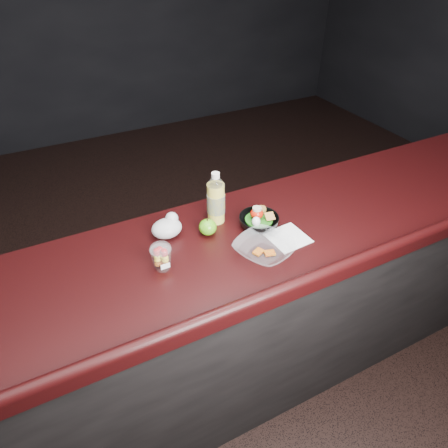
{
  "coord_description": "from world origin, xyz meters",
  "views": [
    {
      "loc": [
        -0.59,
        -0.88,
        2.11
      ],
      "look_at": [
        0.02,
        0.33,
        1.1
      ],
      "focal_mm": 32.0,
      "sensor_mm": 36.0,
      "label": 1
    }
  ],
  "objects": [
    {
      "name": "paper_napkin",
      "position": [
        0.27,
        0.21,
        1.02
      ],
      "size": [
        0.17,
        0.17,
        0.0
      ],
      "primitive_type": "cube",
      "rotation": [
        0.0,
        0.0,
        0.07
      ],
      "color": "white",
      "rests_on": "counter"
    },
    {
      "name": "snack_bowl",
      "position": [
        0.2,
        0.34,
        1.05
      ],
      "size": [
        0.2,
        0.2,
        0.1
      ],
      "rotation": [
        0.0,
        0.0,
        0.11
      ],
      "color": "black",
      "rests_on": "counter"
    },
    {
      "name": "takeout_bowl",
      "position": [
        0.13,
        0.16,
        1.05
      ],
      "size": [
        0.3,
        0.3,
        0.06
      ],
      "rotation": [
        0.0,
        0.0,
        0.37
      ],
      "color": "silver",
      "rests_on": "counter"
    },
    {
      "name": "green_apple",
      "position": [
        -0.02,
        0.39,
        1.06
      ],
      "size": [
        0.08,
        0.08,
        0.08
      ],
      "color": "#309010",
      "rests_on": "counter"
    },
    {
      "name": "ground",
      "position": [
        0.0,
        0.0,
        0.0
      ],
      "size": [
        8.0,
        8.0,
        0.0
      ],
      "primitive_type": "plane",
      "color": "black",
      "rests_on": "ground"
    },
    {
      "name": "fruit_cup",
      "position": [
        -0.28,
        0.28,
        1.08
      ],
      "size": [
        0.09,
        0.09,
        0.12
      ],
      "color": "white",
      "rests_on": "counter"
    },
    {
      "name": "plastic_bag",
      "position": [
        -0.18,
        0.47,
        1.06
      ],
      "size": [
        0.13,
        0.11,
        0.1
      ],
      "color": "silver",
      "rests_on": "counter"
    },
    {
      "name": "lemonade_bottle",
      "position": [
        0.05,
        0.47,
        1.12
      ],
      "size": [
        0.08,
        0.08,
        0.25
      ],
      "color": "yellow",
      "rests_on": "counter"
    },
    {
      "name": "room_shell",
      "position": [
        0.0,
        0.0,
        1.83
      ],
      "size": [
        8.0,
        8.0,
        8.0
      ],
      "color": "black",
      "rests_on": "ground"
    },
    {
      "name": "counter",
      "position": [
        0.0,
        0.3,
        0.51
      ],
      "size": [
        4.06,
        0.71,
        1.02
      ],
      "color": "black",
      "rests_on": "ground"
    }
  ]
}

